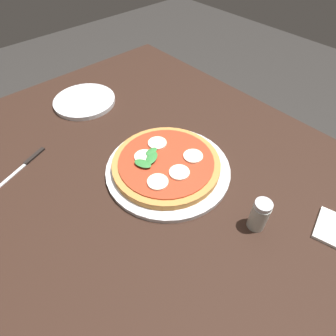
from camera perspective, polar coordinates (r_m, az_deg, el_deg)
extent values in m
plane|color=#2D2B28|center=(1.39, -2.09, -23.01)|extent=(6.00, 6.00, 0.00)
cube|color=black|center=(0.74, -3.65, -2.68)|extent=(1.24, 0.99, 0.04)
cube|color=black|center=(1.49, -3.77, 7.70)|extent=(0.07, 0.07, 0.72)
cylinder|color=silver|center=(0.73, 0.00, -0.22)|extent=(0.32, 0.32, 0.01)
cylinder|color=#C6843F|center=(0.72, -0.38, 0.82)|extent=(0.28, 0.28, 0.02)
cylinder|color=#B7381E|center=(0.71, -0.38, 1.43)|extent=(0.24, 0.24, 0.00)
cylinder|color=#F4EACC|center=(0.68, 2.31, -0.89)|extent=(0.05, 0.05, 0.00)
cylinder|color=#F4EACC|center=(0.72, 5.12, 2.42)|extent=(0.05, 0.05, 0.00)
cylinder|color=#F4EACC|center=(0.75, -2.19, 5.07)|extent=(0.05, 0.05, 0.00)
cylinder|color=#F4EACC|center=(0.72, -4.88, 2.32)|extent=(0.05, 0.05, 0.00)
cylinder|color=#F4EACC|center=(0.66, -2.09, -2.83)|extent=(0.05, 0.05, 0.00)
ellipsoid|color=#337F38|center=(0.69, -5.14, 0.92)|extent=(0.05, 0.04, 0.00)
ellipsoid|color=#337F38|center=(0.71, -3.32, 2.13)|extent=(0.05, 0.05, 0.00)
ellipsoid|color=#337F38|center=(0.72, -3.39, 3.39)|extent=(0.02, 0.04, 0.00)
cylinder|color=white|center=(1.00, -16.58, 12.90)|extent=(0.20, 0.20, 0.01)
cube|color=black|center=(0.85, -25.48, 2.25)|extent=(0.04, 0.07, 0.01)
cube|color=silver|center=(0.82, -29.23, -1.49)|extent=(0.04, 0.09, 0.00)
cylinder|color=#B2B7AD|center=(0.63, 17.95, -9.33)|extent=(0.04, 0.04, 0.07)
cylinder|color=silver|center=(0.60, 18.82, -7.18)|extent=(0.04, 0.04, 0.01)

